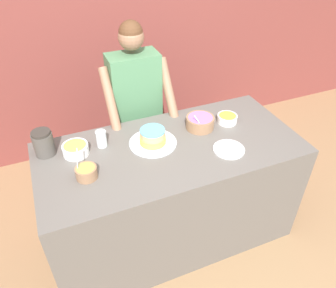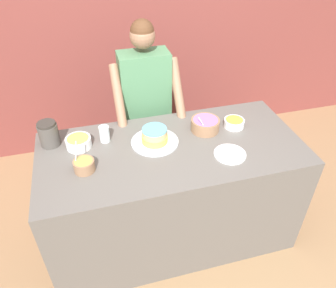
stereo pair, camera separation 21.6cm
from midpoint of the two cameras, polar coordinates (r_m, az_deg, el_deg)
ground_plane at (r=2.66m, az=1.72°, el=-21.49°), size 14.00×14.00×0.00m
wall_back at (r=3.33m, az=-11.81°, el=19.51°), size 10.00×0.05×2.60m
counter at (r=2.55m, az=-1.98°, el=-8.64°), size 1.82×0.84×0.90m
person_baker at (r=2.71m, az=-7.95°, el=7.48°), size 0.54×0.45×1.58m
cake at (r=2.26m, az=-5.42°, el=0.94°), size 0.33×0.33×0.11m
frosting_bowl_purple at (r=2.41m, az=3.07°, el=3.75°), size 0.21×0.21×0.15m
frosting_bowl_yellow at (r=2.28m, az=-18.44°, el=-0.94°), size 0.17×0.17×0.07m
frosting_bowl_olive at (r=2.08m, az=-16.97°, el=-4.81°), size 0.13×0.13×0.20m
frosting_bowl_orange at (r=2.51m, az=7.85°, el=4.37°), size 0.15×0.15×0.06m
drinking_glass at (r=2.29m, az=-14.19°, el=0.79°), size 0.07×0.07×0.12m
ceramic_plate at (r=2.24m, az=7.85°, el=-1.03°), size 0.22×0.22×0.01m
stoneware_jar at (r=2.33m, az=-23.39°, el=0.06°), size 0.13×0.13×0.18m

